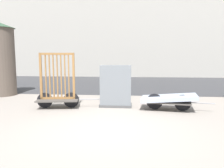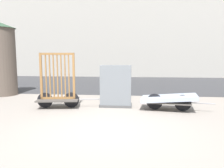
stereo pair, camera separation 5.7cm
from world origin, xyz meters
name	(u,v)px [view 1 (the left image)]	position (x,y,z in m)	size (l,w,h in m)	color
ground_plane	(104,129)	(0.00, 0.00, 0.00)	(60.00, 60.00, 0.00)	gray
road_strip	(122,83)	(0.00, 8.81, 0.00)	(56.00, 8.66, 0.01)	#38383A
bike_cart_with_bedframe	(58,90)	(-1.78, 2.02, 0.60)	(2.06, 0.94, 1.80)	#4C4742
bike_cart_with_mattress	(169,99)	(1.78, 2.02, 0.36)	(2.24, 1.05, 0.53)	#4C4742
utility_cabinet	(116,87)	(0.09, 2.39, 0.65)	(1.08, 0.54, 1.39)	#4C4C4C
advertising_column	(1,59)	(-4.98, 4.13, 1.59)	(1.27, 1.27, 3.12)	brown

